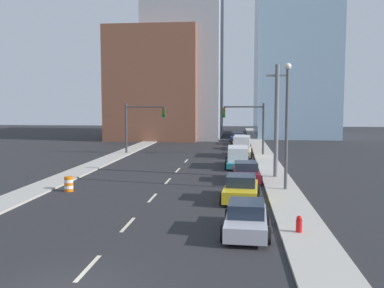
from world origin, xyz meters
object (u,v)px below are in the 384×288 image
at_px(utility_pole_right_mid, 276,120).
at_px(sedan_blue, 237,137).
at_px(traffic_signal_right, 251,121).
at_px(sedan_yellow, 241,189).
at_px(street_lamp, 287,117).
at_px(sedan_maroon, 246,172).
at_px(box_truck_teal, 238,157).
at_px(traffic_barrel, 69,184).
at_px(box_truck_tan, 242,147).
at_px(sedan_red, 239,140).
at_px(fire_hydrant, 299,225).
at_px(sedan_orange, 240,144).
at_px(traffic_signal_left, 138,121).
at_px(sedan_silver, 246,218).

relative_size(utility_pole_right_mid, sedan_blue, 1.95).
bearing_deg(traffic_signal_right, sedan_yellow, -93.04).
bearing_deg(street_lamp, utility_pole_right_mid, 92.62).
relative_size(utility_pole_right_mid, sedan_yellow, 1.91).
height_order(sedan_maroon, box_truck_teal, box_truck_teal).
bearing_deg(traffic_barrel, box_truck_tan, 60.52).
xyz_separation_m(sedan_maroon, sedan_red, (-0.36, 29.04, 0.01)).
relative_size(utility_pole_right_mid, fire_hydrant, 10.11).
bearing_deg(sedan_red, sedan_blue, 91.44).
relative_size(sedan_yellow, sedan_orange, 0.97).
height_order(fire_hydrant, sedan_orange, sedan_orange).
distance_m(traffic_signal_left, sedan_yellow, 25.23).
bearing_deg(street_lamp, box_truck_teal, 106.58).
distance_m(traffic_signal_right, sedan_maroon, 16.38).
height_order(traffic_barrel, sedan_silver, sedan_silver).
bearing_deg(street_lamp, sedan_orange, 96.06).
bearing_deg(traffic_barrel, street_lamp, 6.65).
relative_size(utility_pole_right_mid, traffic_barrel, 8.91).
distance_m(fire_hydrant, sedan_red, 41.82).
height_order(sedan_silver, sedan_yellow, sedan_yellow).
xyz_separation_m(street_lamp, sedan_yellow, (-2.87, -3.01, -4.05)).
xyz_separation_m(traffic_signal_right, street_lamp, (1.68, -19.34, 0.99)).
relative_size(traffic_signal_right, sedan_silver, 1.27).
xyz_separation_m(sedan_silver, sedan_blue, (-0.39, 46.67, 0.01)).
bearing_deg(street_lamp, sedan_red, 94.98).
relative_size(utility_pole_right_mid, sedan_orange, 1.84).
bearing_deg(box_truck_teal, sedan_blue, 89.48).
distance_m(traffic_signal_right, box_truck_tan, 3.08).
height_order(box_truck_teal, sedan_red, box_truck_teal).
relative_size(sedan_orange, sedan_blue, 1.06).
bearing_deg(sedan_orange, street_lamp, -86.63).
height_order(street_lamp, sedan_orange, street_lamp).
distance_m(sedan_maroon, sedan_red, 29.04).
bearing_deg(utility_pole_right_mid, sedan_silver, -99.89).
height_order(sedan_silver, sedan_red, sedan_red).
bearing_deg(sedan_red, fire_hydrant, -88.45).
bearing_deg(traffic_barrel, fire_hydrant, -30.48).
bearing_deg(sedan_yellow, utility_pole_right_mid, 74.61).
bearing_deg(sedan_blue, street_lamp, -83.30).
xyz_separation_m(street_lamp, sedan_red, (-2.81, 32.31, -4.07)).
xyz_separation_m(traffic_signal_right, sedan_blue, (-1.40, 17.94, -3.09)).
xyz_separation_m(utility_pole_right_mid, sedan_yellow, (-2.65, -7.79, -3.68)).
height_order(traffic_signal_right, sedan_silver, traffic_signal_right).
bearing_deg(fire_hydrant, sedan_blue, 93.20).
relative_size(traffic_signal_left, sedan_blue, 1.31).
distance_m(traffic_signal_right, sedan_yellow, 22.59).
bearing_deg(sedan_orange, sedan_maroon, -91.96).
bearing_deg(utility_pole_right_mid, traffic_signal_right, 95.73).
distance_m(utility_pole_right_mid, sedan_orange, 21.53).
distance_m(traffic_barrel, street_lamp, 14.51).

